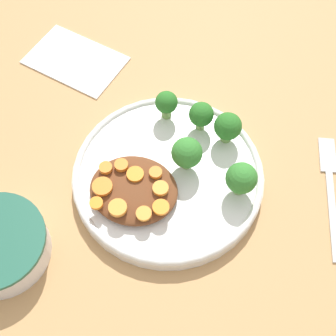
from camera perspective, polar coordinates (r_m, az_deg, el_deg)
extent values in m
plane|color=tan|center=(0.68, 0.00, -1.49)|extent=(4.00, 4.00, 0.00)
cylinder|color=silver|center=(0.67, 0.00, -1.08)|extent=(0.27, 0.27, 0.02)
torus|color=silver|center=(0.66, 0.00, -0.65)|extent=(0.27, 0.27, 0.01)
ellipsoid|color=brown|center=(0.64, -4.20, -2.67)|extent=(0.12, 0.11, 0.02)
cylinder|color=#7FA85B|center=(0.66, 2.25, 0.79)|extent=(0.01, 0.01, 0.02)
sphere|color=#337A2D|center=(0.64, 2.32, 1.88)|extent=(0.04, 0.04, 0.04)
cylinder|color=#759E51|center=(0.69, 7.12, 4.04)|extent=(0.02, 0.02, 0.02)
sphere|color=#286B23|center=(0.67, 7.31, 5.08)|extent=(0.04, 0.04, 0.04)
cylinder|color=#759E51|center=(0.65, 8.59, -2.59)|extent=(0.02, 0.02, 0.02)
sphere|color=#337A2D|center=(0.62, 8.87, -1.59)|extent=(0.04, 0.04, 0.04)
cylinder|color=#7FA85B|center=(0.70, 3.97, 5.52)|extent=(0.01, 0.01, 0.02)
sphere|color=#286B23|center=(0.68, 4.08, 6.55)|extent=(0.04, 0.04, 0.04)
cylinder|color=#759E51|center=(0.71, -0.18, 6.98)|extent=(0.02, 0.02, 0.02)
sphere|color=#286B23|center=(0.69, -0.19, 8.02)|extent=(0.03, 0.03, 0.03)
cylinder|color=orange|center=(0.61, -2.97, -5.57)|extent=(0.02, 0.02, 0.00)
cylinder|color=orange|center=(0.65, -5.71, 0.34)|extent=(0.02, 0.02, 0.01)
cylinder|color=orange|center=(0.64, -1.52, -0.57)|extent=(0.02, 0.02, 0.01)
cylinder|color=orange|center=(0.61, -0.88, -4.80)|extent=(0.02, 0.02, 0.00)
cylinder|color=orange|center=(0.62, -8.73, -4.26)|extent=(0.02, 0.02, 0.00)
cylinder|color=orange|center=(0.63, -8.01, -2.25)|extent=(0.03, 0.03, 0.01)
cylinder|color=orange|center=(0.62, -6.15, -4.85)|extent=(0.02, 0.02, 0.01)
cylinder|color=orange|center=(0.64, -4.02, -0.76)|extent=(0.02, 0.02, 0.00)
cylinder|color=orange|center=(0.63, -0.96, -2.48)|extent=(0.02, 0.02, 0.01)
cylinder|color=orange|center=(0.65, -7.60, 0.02)|extent=(0.02, 0.02, 0.01)
cube|color=#B9B9B9|center=(0.69, 19.45, -5.38)|extent=(0.03, 0.14, 0.01)
cube|color=#B9B9B9|center=(0.74, 18.88, 1.56)|extent=(0.03, 0.06, 0.01)
cube|color=white|center=(0.83, -11.24, 12.83)|extent=(0.18, 0.14, 0.01)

